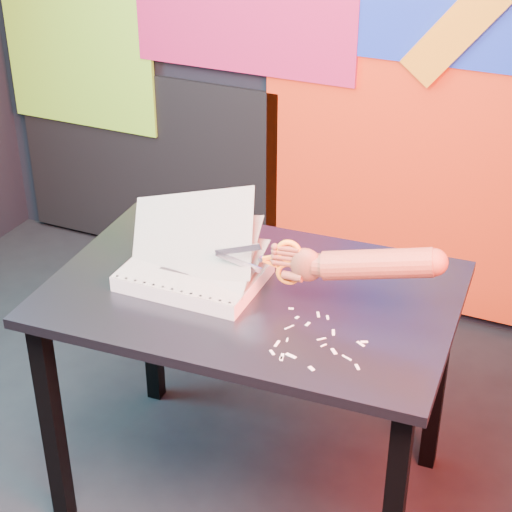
% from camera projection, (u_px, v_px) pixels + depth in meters
% --- Properties ---
extents(room, '(3.01, 3.01, 2.71)m').
position_uv_depth(room, '(74.00, 91.00, 2.00)').
color(room, black).
rests_on(room, ground).
extents(backdrop, '(2.88, 0.05, 2.08)m').
position_uv_depth(backdrop, '(316.00, 80.00, 3.33)').
color(backdrop, red).
rests_on(backdrop, ground).
extents(work_table, '(1.17, 0.82, 0.75)m').
position_uv_depth(work_table, '(253.00, 318.00, 2.42)').
color(work_table, black).
rests_on(work_table, ground).
extents(printout_stack, '(0.43, 0.29, 0.29)m').
position_uv_depth(printout_stack, '(194.00, 272.00, 2.40)').
color(printout_stack, silver).
rests_on(printout_stack, work_table).
extents(scissors, '(0.24, 0.05, 0.13)m').
position_uv_depth(scissors, '(282.00, 262.00, 2.25)').
color(scissors, silver).
rests_on(scissors, printout_stack).
extents(hand_forearm, '(0.44, 0.12, 0.14)m').
position_uv_depth(hand_forearm, '(365.00, 264.00, 2.19)').
color(hand_forearm, brown).
rests_on(hand_forearm, work_table).
extents(paper_clippings, '(0.26, 0.25, 0.00)m').
position_uv_depth(paper_clippings, '(314.00, 343.00, 2.15)').
color(paper_clippings, silver).
rests_on(paper_clippings, work_table).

